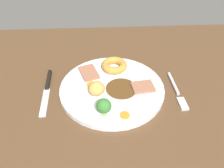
% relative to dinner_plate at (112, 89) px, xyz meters
% --- Properties ---
extents(dining_table, '(1.20, 0.84, 0.04)m').
position_rel_dinner_plate_xyz_m(dining_table, '(-0.03, 0.03, -0.02)').
color(dining_table, brown).
rests_on(dining_table, ground).
extents(dinner_plate, '(0.29, 0.29, 0.01)m').
position_rel_dinner_plate_xyz_m(dinner_plate, '(0.00, 0.00, 0.00)').
color(dinner_plate, white).
rests_on(dinner_plate, dining_table).
extents(gravy_pool, '(0.09, 0.09, 0.00)m').
position_rel_dinner_plate_xyz_m(gravy_pool, '(-0.02, 0.01, 0.01)').
color(gravy_pool, '#563819').
rests_on(gravy_pool, dinner_plate).
extents(meat_slice_main, '(0.07, 0.08, 0.01)m').
position_rel_dinner_plate_xyz_m(meat_slice_main, '(0.07, -0.06, 0.01)').
color(meat_slice_main, '#9E664C').
rests_on(meat_slice_main, dinner_plate).
extents(meat_slice_under, '(0.07, 0.06, 0.01)m').
position_rel_dinner_plate_xyz_m(meat_slice_under, '(-0.09, 0.01, 0.01)').
color(meat_slice_under, '#9E664C').
rests_on(meat_slice_under, dinner_plate).
extents(yorkshire_pudding, '(0.08, 0.08, 0.02)m').
position_rel_dinner_plate_xyz_m(yorkshire_pudding, '(-0.01, -0.09, 0.02)').
color(yorkshire_pudding, '#C68938').
rests_on(yorkshire_pudding, dinner_plate).
extents(roast_potato_left, '(0.06, 0.05, 0.04)m').
position_rel_dinner_plate_xyz_m(roast_potato_left, '(0.04, 0.03, 0.03)').
color(roast_potato_left, tan).
rests_on(roast_potato_left, dinner_plate).
extents(carrot_coin_front, '(0.03, 0.03, 0.01)m').
position_rel_dinner_plate_xyz_m(carrot_coin_front, '(0.06, -0.01, 0.01)').
color(carrot_coin_front, orange).
rests_on(carrot_coin_front, dinner_plate).
extents(carrot_coin_back, '(0.02, 0.02, 0.01)m').
position_rel_dinner_plate_xyz_m(carrot_coin_back, '(-0.03, 0.11, 0.01)').
color(carrot_coin_back, orange).
rests_on(carrot_coin_back, dinner_plate).
extents(broccoli_floret, '(0.04, 0.04, 0.05)m').
position_rel_dinner_plate_xyz_m(broccoli_floret, '(0.03, 0.10, 0.04)').
color(broccoli_floret, '#8CB766').
rests_on(broccoli_floret, dinner_plate).
extents(fork, '(0.02, 0.15, 0.01)m').
position_rel_dinner_plate_xyz_m(fork, '(-0.18, 0.02, -0.00)').
color(fork, silver).
rests_on(fork, dining_table).
extents(knife, '(0.02, 0.19, 0.01)m').
position_rel_dinner_plate_xyz_m(knife, '(0.19, -0.02, -0.00)').
color(knife, black).
rests_on(knife, dining_table).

